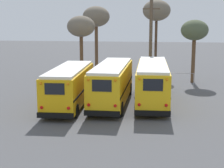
% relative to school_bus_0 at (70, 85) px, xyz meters
% --- Properties ---
extents(ground_plane, '(160.00, 160.00, 0.00)m').
position_rel_school_bus_0_xyz_m(ground_plane, '(3.22, 1.15, -1.68)').
color(ground_plane, '#4C4C4F').
extents(school_bus_0, '(2.92, 9.54, 3.08)m').
position_rel_school_bus_0_xyz_m(school_bus_0, '(0.00, 0.00, 0.00)').
color(school_bus_0, '#EAAA0F').
rests_on(school_bus_0, ground).
extents(school_bus_1, '(2.54, 10.14, 3.25)m').
position_rel_school_bus_0_xyz_m(school_bus_1, '(3.22, 1.16, 0.10)').
color(school_bus_1, yellow).
rests_on(school_bus_1, ground).
extents(school_bus_2, '(2.80, 10.64, 3.29)m').
position_rel_school_bus_0_xyz_m(school_bus_2, '(6.45, 2.04, 0.10)').
color(school_bus_2, yellow).
rests_on(school_bus_2, ground).
extents(utility_pole, '(1.80, 0.35, 8.97)m').
position_rel_school_bus_0_xyz_m(utility_pole, '(5.97, 11.27, 2.91)').
color(utility_pole, brown).
rests_on(utility_pole, ground).
extents(bare_tree_0, '(3.34, 3.34, 9.11)m').
position_rel_school_bus_0_xyz_m(bare_tree_0, '(6.46, 16.51, 6.07)').
color(bare_tree_0, '#473323').
rests_on(bare_tree_0, ground).
extents(bare_tree_1, '(3.47, 3.47, 8.47)m').
position_rel_school_bus_0_xyz_m(bare_tree_1, '(-1.22, 18.06, 5.35)').
color(bare_tree_1, brown).
rests_on(bare_tree_1, ground).
extents(bare_tree_2, '(3.09, 3.09, 7.20)m').
position_rel_school_bus_0_xyz_m(bare_tree_2, '(-1.73, 11.67, 4.25)').
color(bare_tree_2, brown).
rests_on(bare_tree_2, ground).
extents(bare_tree_3, '(2.91, 2.91, 6.77)m').
position_rel_school_bus_0_xyz_m(bare_tree_3, '(10.58, 11.92, 3.87)').
color(bare_tree_3, brown).
rests_on(bare_tree_3, ground).
extents(fence_line, '(14.51, 0.06, 1.42)m').
position_rel_school_bus_0_xyz_m(fence_line, '(3.22, 9.24, -0.70)').
color(fence_line, '#939399').
rests_on(fence_line, ground).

